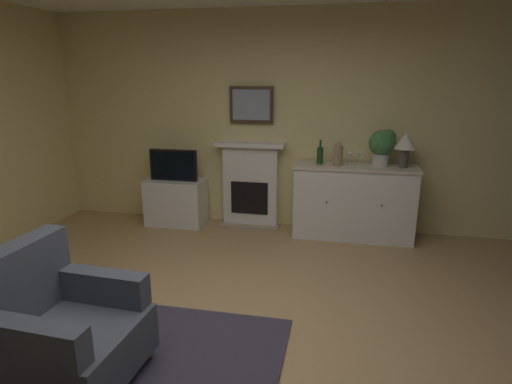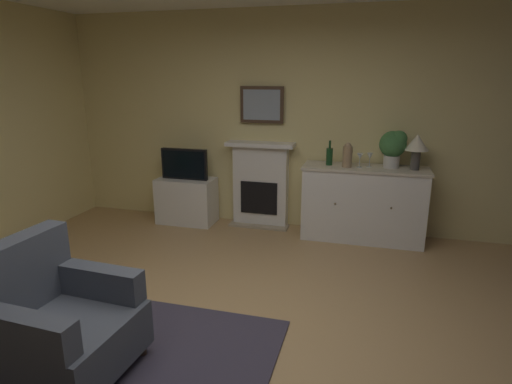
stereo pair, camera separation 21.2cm
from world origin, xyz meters
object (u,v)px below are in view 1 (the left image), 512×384
object	(u,v)px
tv_set	(173,165)
sideboard_cabinet	(353,202)
wine_bottle	(320,155)
wine_glass_center	(360,155)
vase_decorative	(338,154)
armchair	(61,329)
table_lamp	(405,143)
wine_glass_left	(350,156)
potted_plant_small	(383,144)
tv_cabinet	(176,202)
fireplace_unit	(251,184)
framed_picture	(251,105)

from	to	relation	value
tv_set	sideboard_cabinet	bearing A→B (deg)	0.21
wine_bottle	wine_glass_center	world-z (taller)	wine_bottle
vase_decorative	armchair	distance (m)	3.41
table_lamp	wine_glass_left	xyz separation A→B (m)	(-0.60, -0.04, -0.16)
vase_decorative	tv_set	bearing A→B (deg)	178.84
sideboard_cabinet	potted_plant_small	bearing A→B (deg)	8.89
tv_cabinet	fireplace_unit	bearing A→B (deg)	9.45
fireplace_unit	tv_set	bearing A→B (deg)	-169.23
framed_picture	tv_set	distance (m)	1.26
wine_bottle	fireplace_unit	bearing A→B (deg)	169.11
sideboard_cabinet	table_lamp	size ratio (longest dim) A/B	3.58
fireplace_unit	framed_picture	size ratio (longest dim) A/B	2.00
fireplace_unit	wine_glass_center	size ratio (longest dim) A/B	6.67
framed_picture	vase_decorative	distance (m)	1.24
fireplace_unit	vase_decorative	distance (m)	1.21
wine_bottle	potted_plant_small	world-z (taller)	potted_plant_small
sideboard_cabinet	vase_decorative	xyz separation A→B (m)	(-0.21, -0.05, 0.58)
wine_glass_center	vase_decorative	size ratio (longest dim) A/B	0.59
wine_glass_left	table_lamp	bearing A→B (deg)	3.67
armchair	tv_set	bearing A→B (deg)	98.43
framed_picture	wine_bottle	world-z (taller)	framed_picture
table_lamp	wine_glass_left	bearing A→B (deg)	-176.33
wine_bottle	wine_glass_left	bearing A→B (deg)	-7.54
table_lamp	potted_plant_small	distance (m)	0.25
wine_bottle	wine_glass_center	bearing A→B (deg)	0.76
fireplace_unit	wine_glass_center	world-z (taller)	fireplace_unit
wine_bottle	tv_set	bearing A→B (deg)	-179.51
table_lamp	vase_decorative	bearing A→B (deg)	-176.15
table_lamp	sideboard_cabinet	bearing A→B (deg)	-180.00
framed_picture	wine_glass_left	xyz separation A→B (m)	(1.23, -0.26, -0.55)
fireplace_unit	tv_cabinet	bearing A→B (deg)	-170.55
vase_decorative	sideboard_cabinet	bearing A→B (deg)	13.36
framed_picture	tv_cabinet	bearing A→B (deg)	-167.99
armchair	table_lamp	bearing A→B (deg)	51.54
wine_glass_left	tv_set	size ratio (longest dim) A/B	0.27
wine_bottle	armchair	distance (m)	3.36
wine_glass_left	vase_decorative	distance (m)	0.14
table_lamp	framed_picture	bearing A→B (deg)	173.09
potted_plant_small	vase_decorative	bearing A→B (deg)	-169.21
framed_picture	potted_plant_small	xyz separation A→B (m)	(1.59, -0.18, -0.41)
vase_decorative	armchair	world-z (taller)	vase_decorative
wine_glass_center	potted_plant_small	bearing A→B (deg)	7.17
tv_cabinet	tv_set	distance (m)	0.50
framed_picture	wine_glass_left	world-z (taller)	framed_picture
fireplace_unit	framed_picture	xyz separation A→B (m)	(0.00, 0.05, 1.01)
tv_cabinet	armchair	bearing A→B (deg)	-81.63
fireplace_unit	armchair	world-z (taller)	fireplace_unit
sideboard_cabinet	tv_cabinet	bearing A→B (deg)	179.62
framed_picture	vase_decorative	xyz separation A→B (m)	(1.09, -0.27, -0.53)
armchair	wine_bottle	bearing A→B (deg)	64.68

